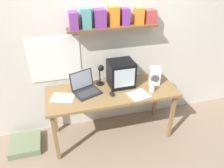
{
  "coord_description": "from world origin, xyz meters",
  "views": [
    {
      "loc": [
        -0.61,
        -2.29,
        2.3
      ],
      "look_at": [
        0.0,
        0.0,
        0.86
      ],
      "focal_mm": 35.0,
      "sensor_mm": 36.0,
      "label": 1
    }
  ],
  "objects_px": {
    "corner_desk": "(112,95)",
    "juice_glass": "(152,87)",
    "desk_lamp": "(101,72)",
    "computer_mouse": "(112,94)",
    "laptop": "(85,87)",
    "space_heater": "(155,76)",
    "loose_paper_near_laptop": "(63,98)",
    "floor_cushion": "(26,144)",
    "open_notebook": "(139,95)",
    "crt_monitor": "(121,74)"
  },
  "relations": [
    {
      "from": "corner_desk",
      "to": "desk_lamp",
      "type": "height_order",
      "value": "desk_lamp"
    },
    {
      "from": "crt_monitor",
      "to": "space_heater",
      "type": "bearing_deg",
      "value": -12.26
    },
    {
      "from": "floor_cushion",
      "to": "corner_desk",
      "type": "bearing_deg",
      "value": -2.73
    },
    {
      "from": "juice_glass",
      "to": "floor_cushion",
      "type": "relative_size",
      "value": 0.31
    },
    {
      "from": "juice_glass",
      "to": "space_heater",
      "type": "distance_m",
      "value": 0.21
    },
    {
      "from": "crt_monitor",
      "to": "open_notebook",
      "type": "height_order",
      "value": "crt_monitor"
    },
    {
      "from": "open_notebook",
      "to": "juice_glass",
      "type": "bearing_deg",
      "value": 10.85
    },
    {
      "from": "desk_lamp",
      "to": "corner_desk",
      "type": "bearing_deg",
      "value": -66.09
    },
    {
      "from": "juice_glass",
      "to": "computer_mouse",
      "type": "xyz_separation_m",
      "value": [
        -0.52,
        0.05,
        -0.04
      ]
    },
    {
      "from": "loose_paper_near_laptop",
      "to": "crt_monitor",
      "type": "bearing_deg",
      "value": 8.2
    },
    {
      "from": "floor_cushion",
      "to": "desk_lamp",
      "type": "bearing_deg",
      "value": 5.68
    },
    {
      "from": "crt_monitor",
      "to": "open_notebook",
      "type": "relative_size",
      "value": 1.17
    },
    {
      "from": "crt_monitor",
      "to": "corner_desk",
      "type": "bearing_deg",
      "value": -144.98
    },
    {
      "from": "desk_lamp",
      "to": "loose_paper_near_laptop",
      "type": "bearing_deg",
      "value": -171.71
    },
    {
      "from": "space_heater",
      "to": "computer_mouse",
      "type": "height_order",
      "value": "space_heater"
    },
    {
      "from": "corner_desk",
      "to": "floor_cushion",
      "type": "distance_m",
      "value": 1.37
    },
    {
      "from": "corner_desk",
      "to": "crt_monitor",
      "type": "distance_m",
      "value": 0.3
    },
    {
      "from": "computer_mouse",
      "to": "open_notebook",
      "type": "xyz_separation_m",
      "value": [
        0.32,
        -0.09,
        -0.01
      ]
    },
    {
      "from": "open_notebook",
      "to": "floor_cushion",
      "type": "xyz_separation_m",
      "value": [
        -1.51,
        0.24,
        -0.71
      ]
    },
    {
      "from": "floor_cushion",
      "to": "computer_mouse",
      "type": "bearing_deg",
      "value": -7.44
    },
    {
      "from": "open_notebook",
      "to": "floor_cushion",
      "type": "bearing_deg",
      "value": 170.93
    },
    {
      "from": "space_heater",
      "to": "floor_cushion",
      "type": "relative_size",
      "value": 0.6
    },
    {
      "from": "loose_paper_near_laptop",
      "to": "floor_cushion",
      "type": "xyz_separation_m",
      "value": [
        -0.58,
        0.06,
        -0.71
      ]
    },
    {
      "from": "desk_lamp",
      "to": "computer_mouse",
      "type": "relative_size",
      "value": 2.9
    },
    {
      "from": "computer_mouse",
      "to": "loose_paper_near_laptop",
      "type": "bearing_deg",
      "value": 171.0
    },
    {
      "from": "crt_monitor",
      "to": "loose_paper_near_laptop",
      "type": "bearing_deg",
      "value": -173.14
    },
    {
      "from": "loose_paper_near_laptop",
      "to": "floor_cushion",
      "type": "relative_size",
      "value": 0.81
    },
    {
      "from": "laptop",
      "to": "floor_cushion",
      "type": "bearing_deg",
      "value": 160.27
    },
    {
      "from": "corner_desk",
      "to": "juice_glass",
      "type": "relative_size",
      "value": 13.18
    },
    {
      "from": "desk_lamp",
      "to": "open_notebook",
      "type": "distance_m",
      "value": 0.57
    },
    {
      "from": "desk_lamp",
      "to": "open_notebook",
      "type": "relative_size",
      "value": 1.05
    },
    {
      "from": "open_notebook",
      "to": "computer_mouse",
      "type": "bearing_deg",
      "value": 165.18
    },
    {
      "from": "floor_cushion",
      "to": "crt_monitor",
      "type": "bearing_deg",
      "value": 2.27
    },
    {
      "from": "desk_lamp",
      "to": "computer_mouse",
      "type": "xyz_separation_m",
      "value": [
        0.08,
        -0.26,
        -0.18
      ]
    },
    {
      "from": "corner_desk",
      "to": "crt_monitor",
      "type": "height_order",
      "value": "crt_monitor"
    },
    {
      "from": "juice_glass",
      "to": "laptop",
      "type": "bearing_deg",
      "value": 165.35
    },
    {
      "from": "laptop",
      "to": "computer_mouse",
      "type": "bearing_deg",
      "value": -49.41
    },
    {
      "from": "laptop",
      "to": "space_heater",
      "type": "bearing_deg",
      "value": -23.68
    },
    {
      "from": "crt_monitor",
      "to": "space_heater",
      "type": "relative_size",
      "value": 1.4
    },
    {
      "from": "juice_glass",
      "to": "loose_paper_near_laptop",
      "type": "bearing_deg",
      "value": 172.73
    },
    {
      "from": "open_notebook",
      "to": "loose_paper_near_laptop",
      "type": "bearing_deg",
      "value": 168.94
    },
    {
      "from": "crt_monitor",
      "to": "desk_lamp",
      "type": "xyz_separation_m",
      "value": [
        -0.26,
        0.06,
        0.02
      ]
    },
    {
      "from": "computer_mouse",
      "to": "open_notebook",
      "type": "distance_m",
      "value": 0.34
    },
    {
      "from": "computer_mouse",
      "to": "floor_cushion",
      "type": "distance_m",
      "value": 1.39
    },
    {
      "from": "laptop",
      "to": "loose_paper_near_laptop",
      "type": "height_order",
      "value": "laptop"
    },
    {
      "from": "crt_monitor",
      "to": "loose_paper_near_laptop",
      "type": "relative_size",
      "value": 1.04
    },
    {
      "from": "computer_mouse",
      "to": "floor_cushion",
      "type": "height_order",
      "value": "computer_mouse"
    },
    {
      "from": "juice_glass",
      "to": "floor_cushion",
      "type": "distance_m",
      "value": 1.88
    },
    {
      "from": "corner_desk",
      "to": "space_heater",
      "type": "bearing_deg",
      "value": 2.46
    },
    {
      "from": "desk_lamp",
      "to": "juice_glass",
      "type": "distance_m",
      "value": 0.7
    }
  ]
}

